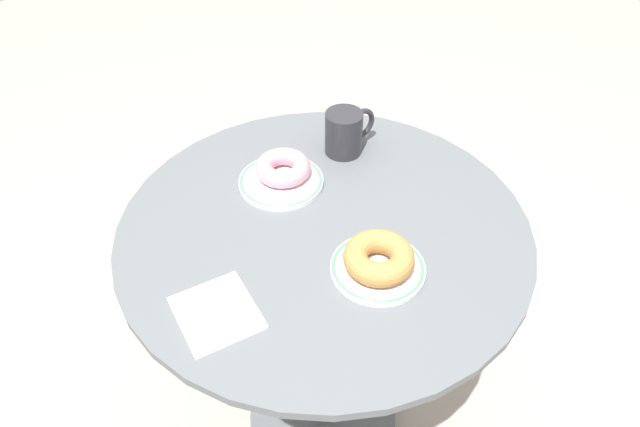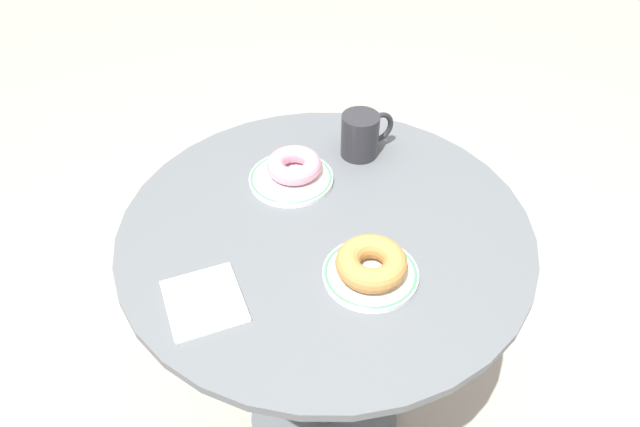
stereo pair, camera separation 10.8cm
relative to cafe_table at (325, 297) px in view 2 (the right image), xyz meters
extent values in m
cube|color=#9E9389|center=(0.00, 0.00, -0.53)|extent=(7.00, 7.00, 0.02)
cylinder|color=#565B60|center=(0.00, 0.00, 0.21)|extent=(0.80, 0.80, 0.02)
cylinder|color=#565B60|center=(0.00, 0.00, -0.15)|extent=(0.06, 0.06, 0.69)
cylinder|color=#565B60|center=(0.00, 0.00, -0.51)|extent=(0.40, 0.40, 0.03)
cylinder|color=white|center=(-0.15, 0.00, 0.22)|extent=(0.18, 0.18, 0.01)
torus|color=#4C9E66|center=(-0.15, 0.00, 0.22)|extent=(0.17, 0.17, 0.01)
cylinder|color=white|center=(0.15, 0.01, 0.22)|extent=(0.17, 0.17, 0.01)
torus|color=#4C9E66|center=(0.15, 0.01, 0.22)|extent=(0.16, 0.16, 0.01)
torus|color=pink|center=(-0.16, 0.01, 0.24)|extent=(0.16, 0.16, 0.04)
torus|color=#BC7F42|center=(0.15, 0.01, 0.25)|extent=(0.16, 0.16, 0.04)
cube|color=white|center=(0.07, -0.27, 0.22)|extent=(0.15, 0.14, 0.01)
cylinder|color=#28282D|center=(-0.17, 0.17, 0.26)|extent=(0.08, 0.08, 0.10)
torus|color=#28282D|center=(-0.17, 0.22, 0.27)|extent=(0.01, 0.07, 0.07)
camera|label=1|loc=(0.67, -0.48, 0.99)|focal=33.04mm
camera|label=2|loc=(0.72, -0.39, 0.99)|focal=33.04mm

